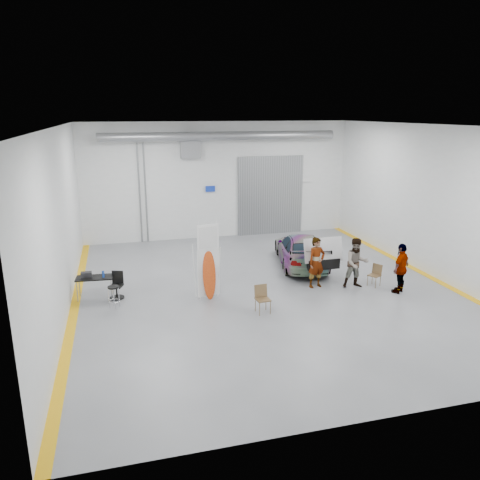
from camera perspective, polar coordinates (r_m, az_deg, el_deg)
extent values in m
plane|color=slate|center=(17.76, 3.14, -6.00)|extent=(16.00, 16.00, 0.00)
cube|color=silver|center=(16.20, -20.99, 1.97)|extent=(0.02, 16.00, 6.00)
cube|color=silver|center=(20.17, 22.62, 4.30)|extent=(0.02, 16.00, 6.00)
cube|color=silver|center=(24.51, -2.54, 7.25)|extent=(14.00, 0.02, 6.00)
cube|color=silver|center=(9.91, 17.82, -5.93)|extent=(14.00, 0.02, 6.00)
cube|color=white|center=(16.54, 3.45, 13.73)|extent=(14.00, 16.00, 0.02)
cube|color=#919499|center=(25.32, 3.75, 5.43)|extent=(3.60, 0.12, 4.20)
cube|color=gray|center=(23.97, -6.13, 11.32)|extent=(1.00, 0.50, 1.20)
cylinder|color=gray|center=(23.71, -2.29, 12.56)|extent=(11.90, 0.44, 0.44)
cube|color=#1634B3|center=(24.40, -3.65, 6.24)|extent=(0.50, 0.04, 0.30)
cube|color=white|center=(25.89, 8.01, 7.33)|extent=(0.70, 0.04, 0.25)
cylinder|color=gray|center=(24.00, -11.43, 5.57)|extent=(0.08, 0.08, 5.00)
cylinder|color=gray|center=(23.99, -12.14, 5.53)|extent=(0.08, 0.08, 5.00)
cube|color=#EBAA0D|center=(17.08, -19.52, -7.81)|extent=(0.30, 16.00, 0.01)
cube|color=#EBAA0D|center=(20.81, 21.44, -3.82)|extent=(0.30, 16.00, 0.01)
imported|color=silver|center=(20.46, 7.45, -1.18)|extent=(2.87, 4.99, 1.36)
imported|color=#946550|center=(17.88, 9.31, -2.72)|extent=(0.79, 0.61, 1.95)
imported|color=teal|center=(18.17, 14.01, -2.74)|extent=(1.03, 0.84, 1.93)
imported|color=#A35F36|center=(18.11, 19.02, -3.26)|extent=(1.16, 0.98, 1.88)
cube|color=white|center=(16.61, -3.96, -4.02)|extent=(0.81, 0.15, 1.74)
ellipsoid|color=orange|center=(16.55, -3.91, -4.26)|extent=(0.51, 0.30, 1.83)
cube|color=white|center=(16.20, -4.03, 0.30)|extent=(0.79, 0.15, 0.92)
cylinder|color=white|center=(16.40, -5.15, -2.53)|extent=(0.02, 0.02, 2.89)
cylinder|color=white|center=(16.52, -2.84, -2.35)|extent=(0.02, 0.02, 2.89)
cube|color=brown|center=(15.59, 2.81, -7.26)|extent=(0.48, 0.46, 0.04)
cube|color=brown|center=(15.67, 2.60, -6.17)|extent=(0.45, 0.13, 0.42)
cube|color=brown|center=(18.62, 16.06, -4.16)|extent=(0.53, 0.54, 0.04)
cube|color=brown|center=(18.70, 15.83, -3.35)|extent=(0.27, 0.39, 0.38)
cylinder|color=black|center=(16.43, -15.20, -5.56)|extent=(0.38, 0.38, 0.06)
torus|color=silver|center=(16.62, -15.08, -7.19)|extent=(0.40, 0.40, 0.02)
cylinder|color=gray|center=(17.36, -19.18, -6.06)|extent=(0.03, 0.03, 0.76)
cylinder|color=gray|center=(17.29, -15.33, -5.82)|extent=(0.03, 0.03, 0.76)
cylinder|color=gray|center=(17.85, -19.07, -5.45)|extent=(0.03, 0.03, 0.76)
cylinder|color=gray|center=(17.79, -15.33, -5.21)|extent=(0.03, 0.03, 0.76)
cube|color=black|center=(17.43, -17.34, -4.40)|extent=(1.32, 0.73, 0.04)
cylinder|color=#1B43A7|center=(17.27, -16.33, -4.02)|extent=(0.08, 0.08, 0.23)
cube|color=black|center=(17.46, -18.23, -4.04)|extent=(0.37, 0.23, 0.19)
cylinder|color=black|center=(17.46, -14.75, -6.78)|extent=(0.51, 0.51, 0.04)
cylinder|color=black|center=(17.38, -14.80, -6.12)|extent=(0.05, 0.05, 0.44)
cube|color=black|center=(17.30, -14.85, -5.44)|extent=(0.54, 0.54, 0.06)
cube|color=black|center=(17.39, -14.92, -4.36)|extent=(0.40, 0.19, 0.46)
cube|color=silver|center=(18.43, 9.97, -0.89)|extent=(1.58, 0.96, 0.04)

